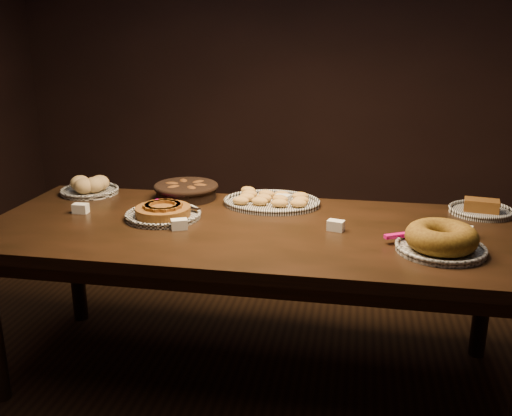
% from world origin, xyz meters
% --- Properties ---
extents(ground, '(5.00, 5.00, 0.00)m').
position_xyz_m(ground, '(0.00, 0.00, 0.00)').
color(ground, black).
rests_on(ground, ground).
extents(buffet_table, '(2.40, 1.00, 0.75)m').
position_xyz_m(buffet_table, '(0.00, 0.00, 0.68)').
color(buffet_table, black).
rests_on(buffet_table, ground).
extents(apple_tart_plate, '(0.35, 0.35, 0.07)m').
position_xyz_m(apple_tart_plate, '(-0.43, 0.05, 0.77)').
color(apple_tart_plate, white).
rests_on(apple_tart_plate, buffet_table).
extents(madeleine_platter, '(0.48, 0.39, 0.05)m').
position_xyz_m(madeleine_platter, '(0.02, 0.35, 0.77)').
color(madeleine_platter, black).
rests_on(madeleine_platter, buffet_table).
extents(bundt_cake_plate, '(0.39, 0.36, 0.11)m').
position_xyz_m(bundt_cake_plate, '(0.77, -0.17, 0.80)').
color(bundt_cake_plate, black).
rests_on(bundt_cake_plate, buffet_table).
extents(croissant_basket, '(0.35, 0.35, 0.08)m').
position_xyz_m(croissant_basket, '(-0.43, 0.38, 0.80)').
color(croissant_basket, black).
rests_on(croissant_basket, buffet_table).
extents(bread_roll_plate, '(0.31, 0.31, 0.09)m').
position_xyz_m(bread_roll_plate, '(-0.96, 0.37, 0.79)').
color(bread_roll_plate, white).
rests_on(bread_roll_plate, buffet_table).
extents(loaf_plate, '(0.30, 0.30, 0.07)m').
position_xyz_m(loaf_plate, '(1.02, 0.38, 0.77)').
color(loaf_plate, black).
rests_on(loaf_plate, buffet_table).
extents(tent_cards, '(1.80, 0.54, 0.04)m').
position_xyz_m(tent_cards, '(0.03, 0.07, 0.77)').
color(tent_cards, white).
rests_on(tent_cards, buffet_table).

